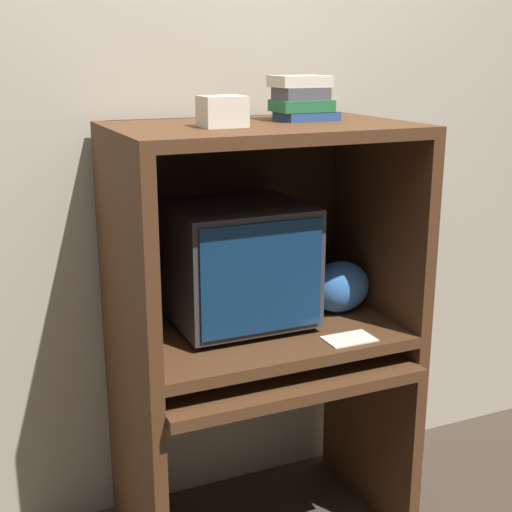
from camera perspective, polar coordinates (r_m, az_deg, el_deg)
wall_back at (r=2.49m, az=-2.95°, el=8.90°), size 6.00×0.06×2.60m
desk_base at (r=2.42m, az=0.74°, el=-13.30°), size 0.90×0.63×0.67m
desk_monitor_shelf at (r=2.31m, az=0.40°, el=-6.12°), size 0.90×0.59×0.09m
hutch_upper at (r=2.22m, az=0.07°, el=4.85°), size 0.90×0.59×0.64m
crt_monitor at (r=2.26m, az=-1.45°, el=-0.57°), size 0.42×0.39×0.39m
keyboard at (r=2.22m, az=1.01°, el=-8.67°), size 0.42×0.15×0.03m
mouse at (r=2.33m, az=7.40°, el=-7.46°), size 0.06×0.04×0.03m
snack_bag at (r=2.42m, az=6.68°, el=-2.46°), size 0.21×0.16×0.17m
book_stack at (r=2.27m, az=3.70°, el=12.46°), size 0.19×0.15×0.14m
paper_card at (r=2.21m, az=7.47°, el=-6.59°), size 0.15×0.10×0.00m
storage_box at (r=2.05m, az=-2.72°, el=11.48°), size 0.12×0.11×0.09m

